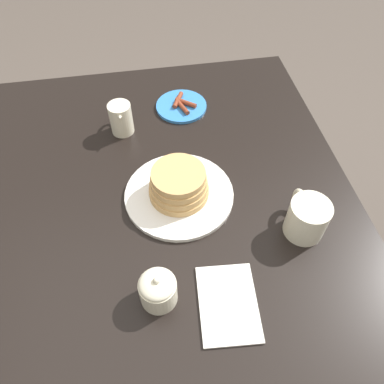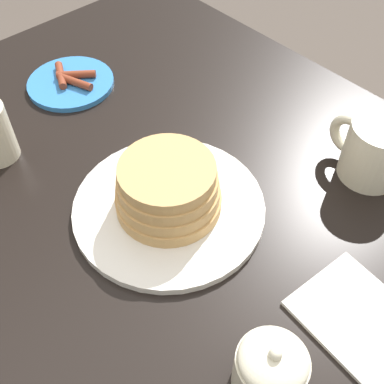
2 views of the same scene
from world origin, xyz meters
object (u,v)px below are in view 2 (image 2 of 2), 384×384
object	(u,v)px
side_plate_bacon	(71,82)
napkin	(368,326)
coffee_mug	(374,149)
pancake_plate	(168,195)
sugar_bowl	(270,369)

from	to	relation	value
side_plate_bacon	napkin	bearing A→B (deg)	179.86
side_plate_bacon	coffee_mug	xyz separation A→B (m)	(-0.50, -0.22, 0.04)
napkin	side_plate_bacon	bearing A→B (deg)	-0.14
pancake_plate	sugar_bowl	size ratio (longest dim) A/B	3.11
pancake_plate	sugar_bowl	distance (m)	0.27
napkin	pancake_plate	bearing A→B (deg)	10.96
pancake_plate	sugar_bowl	bearing A→B (deg)	162.60
coffee_mug	sugar_bowl	bearing A→B (deg)	107.45
coffee_mug	side_plate_bacon	bearing A→B (deg)	23.48
side_plate_bacon	coffee_mug	world-z (taller)	coffee_mug
sugar_bowl	pancake_plate	bearing A→B (deg)	-17.40
pancake_plate	napkin	bearing A→B (deg)	-169.04
sugar_bowl	napkin	bearing A→B (deg)	-105.44
coffee_mug	napkin	world-z (taller)	coffee_mug
sugar_bowl	coffee_mug	bearing A→B (deg)	-72.55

